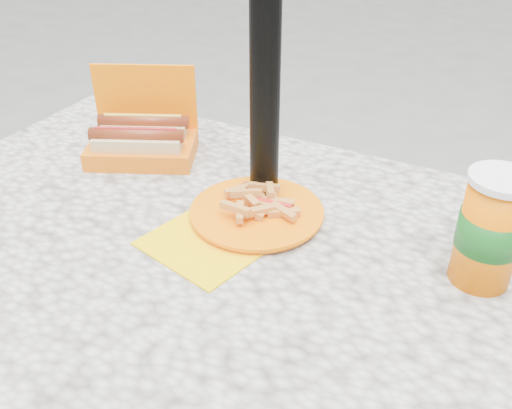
% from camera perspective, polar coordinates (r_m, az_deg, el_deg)
% --- Properties ---
extents(picnic_table, '(1.20, 0.80, 0.75)m').
position_cam_1_polar(picnic_table, '(0.97, -3.56, -9.02)').
color(picnic_table, beige).
rests_on(picnic_table, ground).
extents(hotdog_box, '(0.24, 0.21, 0.17)m').
position_cam_1_polar(hotdog_box, '(1.16, -11.32, 6.40)').
color(hotdog_box, '#FF7400').
rests_on(hotdog_box, picnic_table).
extents(fries_plate, '(0.25, 0.31, 0.05)m').
position_cam_1_polar(fries_plate, '(0.95, -0.29, -0.82)').
color(fries_plate, '#FFC900').
rests_on(fries_plate, picnic_table).
extents(soda_cup, '(0.09, 0.09, 0.17)m').
position_cam_1_polar(soda_cup, '(0.85, 22.38, -2.36)').
color(soda_cup, '#FF6F00').
rests_on(soda_cup, picnic_table).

